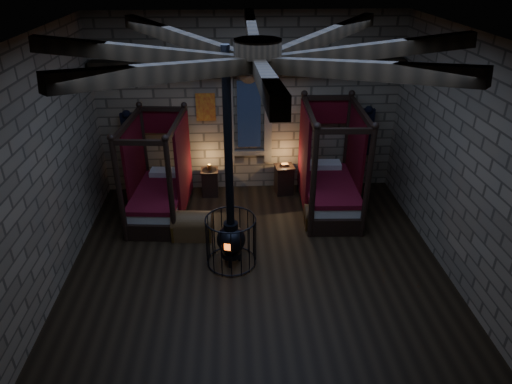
{
  "coord_description": "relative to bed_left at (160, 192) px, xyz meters",
  "views": [
    {
      "loc": [
        -0.4,
        -6.79,
        5.3
      ],
      "look_at": [
        0.01,
        0.6,
        1.37
      ],
      "focal_mm": 32.0,
      "sensor_mm": 36.0,
      "label": 1
    }
  ],
  "objects": [
    {
      "name": "room",
      "position": [
        2.04,
        -2.16,
        3.2
      ],
      "size": [
        7.02,
        7.02,
        4.29
      ],
      "color": "black",
      "rests_on": "ground"
    },
    {
      "name": "bed_left",
      "position": [
        0.0,
        0.0,
        0.0
      ],
      "size": [
        1.3,
        2.21,
        2.22
      ],
      "rotation": [
        0.0,
        0.0,
        -0.09
      ],
      "color": "black",
      "rests_on": "ground"
    },
    {
      "name": "bed_right",
      "position": [
        3.8,
        0.05,
        0.04
      ],
      "size": [
        1.29,
        2.33,
        2.38
      ],
      "rotation": [
        0.0,
        0.0,
        -0.04
      ],
      "color": "black",
      "rests_on": "ground"
    },
    {
      "name": "trunk_left",
      "position": [
        0.76,
        -0.98,
        -0.28
      ],
      "size": [
        0.85,
        0.58,
        0.6
      ],
      "rotation": [
        0.0,
        0.0,
        -0.08
      ],
      "color": "brown",
      "rests_on": "ground"
    },
    {
      "name": "trunk_right",
      "position": [
        3.5,
        -0.72,
        -0.32
      ],
      "size": [
        0.73,
        0.48,
        0.52
      ],
      "rotation": [
        0.0,
        0.0,
        -0.04
      ],
      "color": "brown",
      "rests_on": "ground"
    },
    {
      "name": "nightstand_left",
      "position": [
        1.07,
        0.86,
        -0.21
      ],
      "size": [
        0.41,
        0.39,
        0.81
      ],
      "rotation": [
        0.0,
        0.0,
        -0.0
      ],
      "color": "black",
      "rests_on": "ground"
    },
    {
      "name": "nightstand_right",
      "position": [
        2.87,
        0.86,
        -0.18
      ],
      "size": [
        0.5,
        0.48,
        0.78
      ],
      "rotation": [
        0.0,
        0.0,
        0.13
      ],
      "color": "black",
      "rests_on": "ground"
    },
    {
      "name": "stove",
      "position": [
        1.56,
        -1.93,
        0.05
      ],
      "size": [
        0.95,
        0.95,
        4.05
      ],
      "rotation": [
        0.0,
        0.0,
        -0.24
      ],
      "color": "black",
      "rests_on": "ground"
    }
  ]
}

